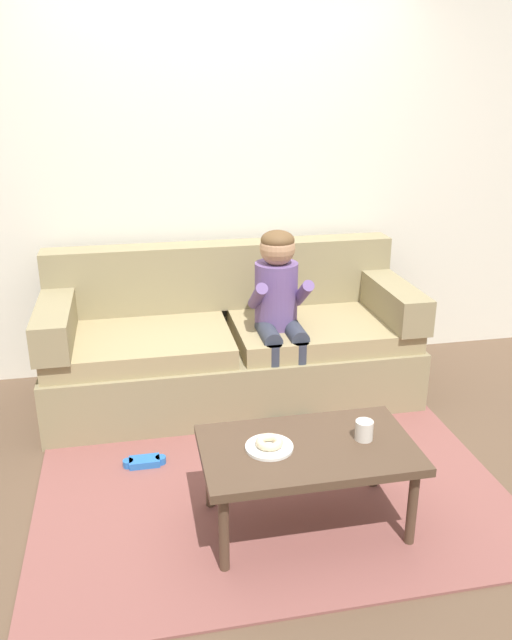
% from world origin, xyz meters
% --- Properties ---
extents(ground, '(10.00, 10.00, 0.00)m').
position_xyz_m(ground, '(0.00, 0.00, 0.00)').
color(ground, brown).
extents(wall_back, '(8.00, 0.10, 2.80)m').
position_xyz_m(wall_back, '(0.00, 1.40, 1.40)').
color(wall_back, silver).
rests_on(wall_back, ground).
extents(area_rug, '(2.29, 1.60, 0.01)m').
position_xyz_m(area_rug, '(0.00, -0.25, 0.01)').
color(area_rug, brown).
rests_on(area_rug, ground).
extents(couch, '(2.27, 0.90, 0.93)m').
position_xyz_m(couch, '(-0.03, 0.85, 0.34)').
color(couch, '#8C7F5B').
rests_on(couch, ground).
extents(coffee_table, '(0.94, 0.55, 0.42)m').
position_xyz_m(coffee_table, '(0.10, -0.53, 0.37)').
color(coffee_table, '#4C3828').
rests_on(coffee_table, ground).
extents(person_child, '(0.34, 0.58, 1.10)m').
position_xyz_m(person_child, '(0.24, 0.64, 0.67)').
color(person_child, '#664C84').
rests_on(person_child, ground).
extents(plate, '(0.21, 0.21, 0.01)m').
position_xyz_m(plate, '(-0.07, -0.52, 0.43)').
color(plate, white).
rests_on(plate, coffee_table).
extents(donut, '(0.17, 0.17, 0.04)m').
position_xyz_m(donut, '(-0.07, -0.52, 0.45)').
color(donut, beige).
rests_on(donut, plate).
extents(mug, '(0.08, 0.08, 0.09)m').
position_xyz_m(mug, '(0.35, -0.52, 0.46)').
color(mug, silver).
rests_on(mug, coffee_table).
extents(toy_controller, '(0.23, 0.09, 0.05)m').
position_xyz_m(toy_controller, '(-0.61, 0.09, 0.03)').
color(toy_controller, blue).
rests_on(toy_controller, ground).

